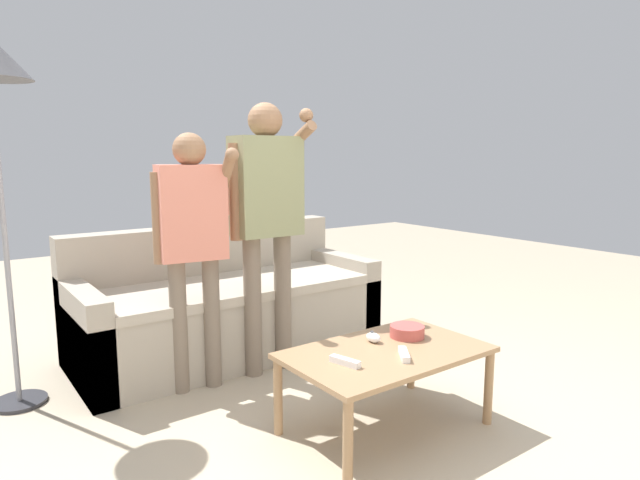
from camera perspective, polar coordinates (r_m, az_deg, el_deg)
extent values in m
plane|color=tan|center=(2.88, 4.61, -18.87)|extent=(12.00, 12.00, 0.00)
cube|color=#9E9384|center=(3.80, -9.51, -8.32)|extent=(2.01, 0.86, 0.44)
cube|color=#AA9F8F|center=(3.68, -9.12, -4.83)|extent=(1.73, 0.74, 0.06)
cube|color=#9E9384|center=(4.00, -11.85, -1.31)|extent=(2.01, 0.18, 0.40)
cube|color=#9E9384|center=(3.49, -23.58, -9.32)|extent=(0.14, 0.86, 0.59)
cube|color=#9E9384|center=(4.27, 1.80, -5.30)|extent=(0.14, 0.86, 0.59)
cube|color=#997551|center=(2.71, 6.96, -11.64)|extent=(0.97, 0.60, 0.03)
cylinder|color=#997551|center=(2.34, 2.95, -20.57)|extent=(0.04, 0.04, 0.38)
cylinder|color=#997551|center=(2.94, 17.28, -14.56)|extent=(0.04, 0.04, 0.38)
cylinder|color=#997551|center=(2.73, -4.43, -16.08)|extent=(0.04, 0.04, 0.38)
cylinder|color=#997551|center=(3.25, 9.58, -11.92)|extent=(0.04, 0.04, 0.38)
cylinder|color=#B24C47|center=(2.89, 9.17, -9.45)|extent=(0.18, 0.18, 0.06)
ellipsoid|color=white|center=(2.80, 5.63, -10.15)|extent=(0.06, 0.09, 0.05)
cylinder|color=#4C4C51|center=(2.80, 5.47, -9.56)|extent=(0.02, 0.02, 0.01)
cylinder|color=#2D2D33|center=(3.50, -28.99, -14.61)|extent=(0.28, 0.28, 0.02)
cylinder|color=gray|center=(3.27, -30.12, -0.62)|extent=(0.03, 0.03, 1.69)
cylinder|color=#756656|center=(3.34, -7.09, -6.97)|extent=(0.11, 0.11, 0.86)
cylinder|color=#756656|center=(3.45, -3.94, -6.43)|extent=(0.11, 0.11, 0.86)
cube|color=gray|center=(3.27, -5.68, 5.63)|extent=(0.41, 0.22, 0.59)
sphere|color=#936B4C|center=(3.28, -5.78, 12.41)|extent=(0.20, 0.20, 0.20)
cylinder|color=#936B4C|center=(3.18, -8.86, 4.98)|extent=(0.08, 0.08, 0.56)
cylinder|color=gray|center=(3.38, -2.69, 7.68)|extent=(0.08, 0.08, 0.28)
cylinder|color=#936B4C|center=(3.33, -2.09, 10.76)|extent=(0.07, 0.28, 0.19)
sphere|color=#936B4C|center=(3.28, -1.45, 12.96)|extent=(0.08, 0.08, 0.08)
cylinder|color=#756656|center=(3.20, -14.60, -8.82)|extent=(0.10, 0.10, 0.76)
cylinder|color=#756656|center=(3.24, -11.27, -8.46)|extent=(0.10, 0.10, 0.76)
cube|color=#DB7F6B|center=(3.09, -13.34, 2.84)|extent=(0.39, 0.25, 0.53)
sphere|color=#936B4C|center=(3.07, -13.57, 9.24)|extent=(0.18, 0.18, 0.18)
cylinder|color=#936B4C|center=(3.05, -16.63, 2.19)|extent=(0.07, 0.07, 0.50)
cylinder|color=#DB7F6B|center=(3.13, -10.17, 4.86)|extent=(0.07, 0.07, 0.25)
cylinder|color=#936B4C|center=(3.03, -9.72, 7.26)|extent=(0.09, 0.22, 0.22)
sphere|color=#936B4C|center=(2.95, -9.22, 8.85)|extent=(0.07, 0.07, 0.07)
cube|color=white|center=(2.62, 8.82, -11.79)|extent=(0.12, 0.14, 0.03)
cylinder|color=silver|center=(2.64, 8.74, -11.23)|extent=(0.01, 0.01, 0.00)
cube|color=silver|center=(2.57, 8.97, -11.79)|extent=(0.02, 0.02, 0.00)
cube|color=white|center=(2.51, 2.64, -12.63)|extent=(0.07, 0.16, 0.03)
cylinder|color=silver|center=(2.52, 2.13, -12.12)|extent=(0.01, 0.01, 0.00)
cube|color=silver|center=(2.47, 3.53, -12.50)|extent=(0.02, 0.02, 0.00)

